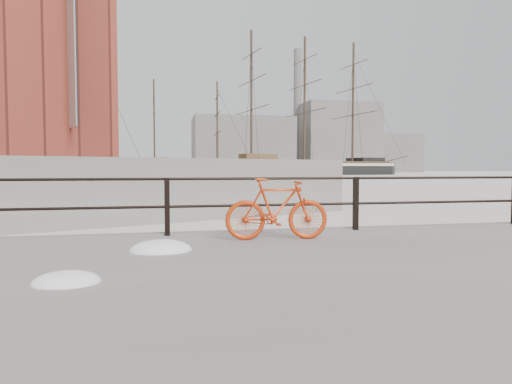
{
  "coord_description": "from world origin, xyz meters",
  "views": [
    {
      "loc": [
        -7.14,
        -8.14,
        1.52
      ],
      "look_at": [
        -5.07,
        1.5,
        1.0
      ],
      "focal_mm": 32.0,
      "sensor_mm": 36.0,
      "label": 1
    }
  ],
  "objects": [
    {
      "name": "industrial_east",
      "position": [
        78.0,
        150.0,
        7.0
      ],
      "size": [
        20.0,
        16.0,
        14.0
      ],
      "primitive_type": "cube",
      "color": "gray",
      "rests_on": "ground"
    },
    {
      "name": "ground",
      "position": [
        0.0,
        0.0,
        0.0
      ],
      "size": [
        400.0,
        400.0,
        0.0
      ],
      "primitive_type": "plane",
      "color": "white",
      "rests_on": "ground"
    },
    {
      "name": "industrial_west",
      "position": [
        20.0,
        140.0,
        9.0
      ],
      "size": [
        32.0,
        18.0,
        18.0
      ],
      "primitive_type": "cube",
      "color": "gray",
      "rests_on": "ground"
    },
    {
      "name": "schooner_mid",
      "position": [
        -2.03,
        77.11,
        0.0
      ],
      "size": [
        25.43,
        11.03,
        18.52
      ],
      "primitive_type": null,
      "rotation": [
        0.0,
        0.0,
        -0.01
      ],
      "color": "silver",
      "rests_on": "ground"
    },
    {
      "name": "bicycle",
      "position": [
        -5.26,
        -1.0,
        0.85
      ],
      "size": [
        1.69,
        0.4,
        1.01
      ],
      "primitive_type": "imported",
      "rotation": [
        0.0,
        0.0,
        -0.09
      ],
      "color": "red",
      "rests_on": "promenade"
    },
    {
      "name": "industrial_mid",
      "position": [
        55.0,
        145.0,
        12.0
      ],
      "size": [
        26.0,
        20.0,
        24.0
      ],
      "primitive_type": "cube",
      "color": "gray",
      "rests_on": "ground"
    },
    {
      "name": "schooner_left",
      "position": [
        -21.94,
        68.98,
        0.0
      ],
      "size": [
        29.34,
        21.32,
        20.07
      ],
      "primitive_type": null,
      "rotation": [
        0.0,
        0.0,
        0.39
      ],
      "color": "white",
      "rests_on": "ground"
    },
    {
      "name": "smokestack",
      "position": [
        42.0,
        150.0,
        22.0
      ],
      "size": [
        2.8,
        2.8,
        44.0
      ],
      "primitive_type": "cylinder",
      "color": "gray",
      "rests_on": "ground"
    },
    {
      "name": "barque_black",
      "position": [
        24.56,
        88.6,
        0.0
      ],
      "size": [
        57.86,
        27.64,
        31.74
      ],
      "primitive_type": null,
      "rotation": [
        0.0,
        0.0,
        0.18
      ],
      "color": "black",
      "rests_on": "ground"
    }
  ]
}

